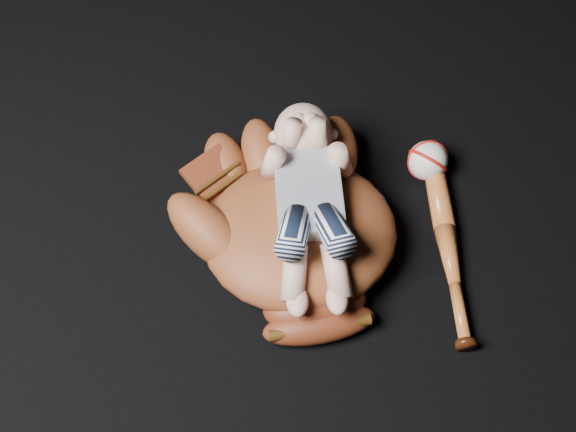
{
  "coord_description": "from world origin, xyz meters",
  "views": [
    {
      "loc": [
        0.01,
        -0.74,
        1.21
      ],
      "look_at": [
        0.01,
        0.02,
        0.08
      ],
      "focal_mm": 50.0,
      "sensor_mm": 36.0,
      "label": 1
    }
  ],
  "objects_px": {
    "baseball_glove": "(300,227)",
    "baseball_bat": "(447,240)",
    "newborn_baby": "(310,206)",
    "baseball": "(428,161)"
  },
  "relations": [
    {
      "from": "baseball_glove",
      "to": "baseball_bat",
      "type": "relative_size",
      "value": 1.13
    },
    {
      "from": "newborn_baby",
      "to": "baseball",
      "type": "distance_m",
      "value": 0.29
    },
    {
      "from": "newborn_baby",
      "to": "baseball",
      "type": "relative_size",
      "value": 5.21
    },
    {
      "from": "baseball",
      "to": "baseball_bat",
      "type": "bearing_deg",
      "value": -82.82
    },
    {
      "from": "baseball_glove",
      "to": "baseball_bat",
      "type": "height_order",
      "value": "baseball_glove"
    },
    {
      "from": "baseball_glove",
      "to": "baseball_bat",
      "type": "xyz_separation_m",
      "value": [
        0.26,
        0.01,
        -0.05
      ]
    },
    {
      "from": "baseball_bat",
      "to": "baseball_glove",
      "type": "bearing_deg",
      "value": -177.94
    },
    {
      "from": "baseball_bat",
      "to": "newborn_baby",
      "type": "bearing_deg",
      "value": -178.84
    },
    {
      "from": "baseball_bat",
      "to": "baseball",
      "type": "bearing_deg",
      "value": 97.18
    },
    {
      "from": "baseball_glove",
      "to": "newborn_baby",
      "type": "relative_size",
      "value": 1.22
    }
  ]
}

